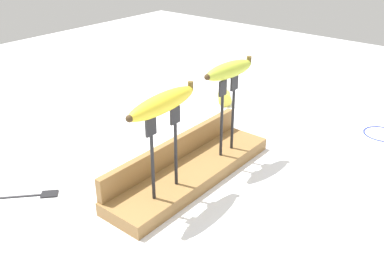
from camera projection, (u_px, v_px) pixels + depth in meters
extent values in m
plane|color=silver|center=(192.00, 178.00, 1.00)|extent=(3.00, 3.00, 0.00)
cube|color=olive|center=(192.00, 172.00, 0.99)|extent=(0.47, 0.12, 0.03)
cube|color=olive|center=(175.00, 149.00, 1.00)|extent=(0.46, 0.02, 0.06)
cylinder|color=black|center=(153.00, 168.00, 0.84)|extent=(0.01, 0.01, 0.14)
cube|color=black|center=(151.00, 127.00, 0.80)|extent=(0.03, 0.00, 0.04)
cylinder|color=black|center=(176.00, 155.00, 0.89)|extent=(0.01, 0.01, 0.14)
cube|color=black|center=(175.00, 115.00, 0.85)|extent=(0.03, 0.00, 0.04)
cylinder|color=black|center=(221.00, 126.00, 1.00)|extent=(0.01, 0.01, 0.16)
cube|color=black|center=(223.00, 88.00, 0.96)|extent=(0.03, 0.00, 0.04)
cylinder|color=black|center=(233.00, 120.00, 1.03)|extent=(0.01, 0.01, 0.16)
cube|color=black|center=(234.00, 83.00, 0.99)|extent=(0.03, 0.00, 0.04)
ellipsoid|color=yellow|center=(163.00, 103.00, 0.81)|extent=(0.19, 0.05, 0.04)
cylinder|color=brown|center=(191.00, 86.00, 0.87)|extent=(0.01, 0.01, 0.02)
sphere|color=#3F2D19|center=(129.00, 119.00, 0.75)|extent=(0.01, 0.01, 0.01)
ellipsoid|color=#B2C138|center=(229.00, 70.00, 0.96)|extent=(0.15, 0.05, 0.04)
cylinder|color=brown|center=(249.00, 60.00, 1.00)|extent=(0.01, 0.01, 0.02)
sphere|color=#3F2D19|center=(207.00, 77.00, 0.92)|extent=(0.01, 0.01, 0.01)
cylinder|color=black|center=(9.00, 196.00, 0.93)|extent=(0.10, 0.10, 0.01)
cube|color=black|center=(49.00, 193.00, 0.94)|extent=(0.04, 0.04, 0.01)
cylinder|color=#DBD147|center=(225.00, 98.00, 1.40)|extent=(0.07, 0.07, 0.04)
cylinder|color=beige|center=(224.00, 95.00, 1.42)|extent=(0.03, 0.03, 0.04)
torus|color=#1E2DA5|center=(382.00, 133.00, 1.21)|extent=(0.10, 0.10, 0.00)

